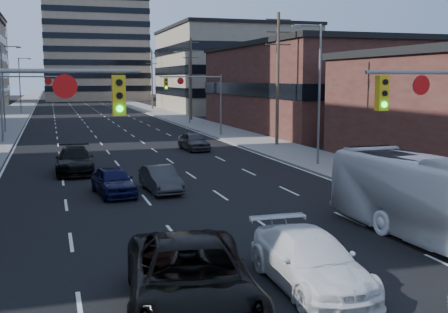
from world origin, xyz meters
name	(u,v)px	position (x,y,z in m)	size (l,w,h in m)	color
road_surface	(76,103)	(0.00, 130.00, 0.01)	(18.00, 300.00, 0.02)	black
sidewalk_left	(25,103)	(-11.50, 130.00, 0.07)	(5.00, 300.00, 0.15)	slate
sidewalk_right	(125,102)	(11.50, 130.00, 0.07)	(5.00, 300.00, 0.15)	slate
storefront_right_mid	(327,89)	(24.00, 50.00, 4.50)	(20.00, 30.00, 9.00)	#472119
office_right_far	(231,71)	(25.00, 88.00, 7.00)	(22.00, 28.00, 14.00)	gray
bg_block_right	(207,77)	(32.00, 130.00, 6.00)	(22.00, 22.00, 12.00)	gray
signal_far_left	(29,94)	(-7.68, 45.00, 4.30)	(6.09, 0.33, 6.00)	slate
signal_far_right	(198,93)	(7.68, 45.00, 4.30)	(6.09, 0.33, 6.00)	slate
utility_pole_block	(278,77)	(12.20, 36.00, 5.78)	(2.20, 0.28, 11.00)	#4C3D2D
utility_pole_midblock	(191,78)	(12.20, 66.00, 5.78)	(2.20, 0.28, 11.00)	#4C3D2D
utility_pole_distant	(152,78)	(12.20, 96.00, 5.78)	(2.20, 0.28, 11.00)	#4C3D2D
streetlight_left_mid	(4,84)	(-10.34, 55.00, 5.05)	(2.03, 0.22, 9.00)	slate
streetlight_left_far	(21,82)	(-10.34, 90.00, 5.05)	(2.03, 0.22, 9.00)	slate
streetlight_right_near	(317,88)	(10.34, 25.00, 5.05)	(2.03, 0.22, 9.00)	slate
streetlight_right_far	(188,83)	(10.34, 60.00, 5.05)	(2.03, 0.22, 9.00)	slate
black_pickup	(191,279)	(-2.88, 4.93, 0.89)	(2.97, 6.43, 1.79)	black
white_van	(310,261)	(0.63, 5.74, 0.75)	(2.09, 5.14, 1.49)	white
sedan_blue	(113,181)	(-3.12, 19.64, 0.70)	(1.65, 4.09, 1.39)	#0C0E33
sedan_grey_center	(161,179)	(-0.79, 19.75, 0.64)	(1.36, 3.90, 1.29)	#2F2F31
sedan_black_far	(75,160)	(-4.63, 26.83, 0.77)	(2.17, 5.33, 1.55)	black
sedan_grey_right	(194,141)	(4.81, 35.23, 0.73)	(1.72, 4.26, 1.45)	#3A3A3D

